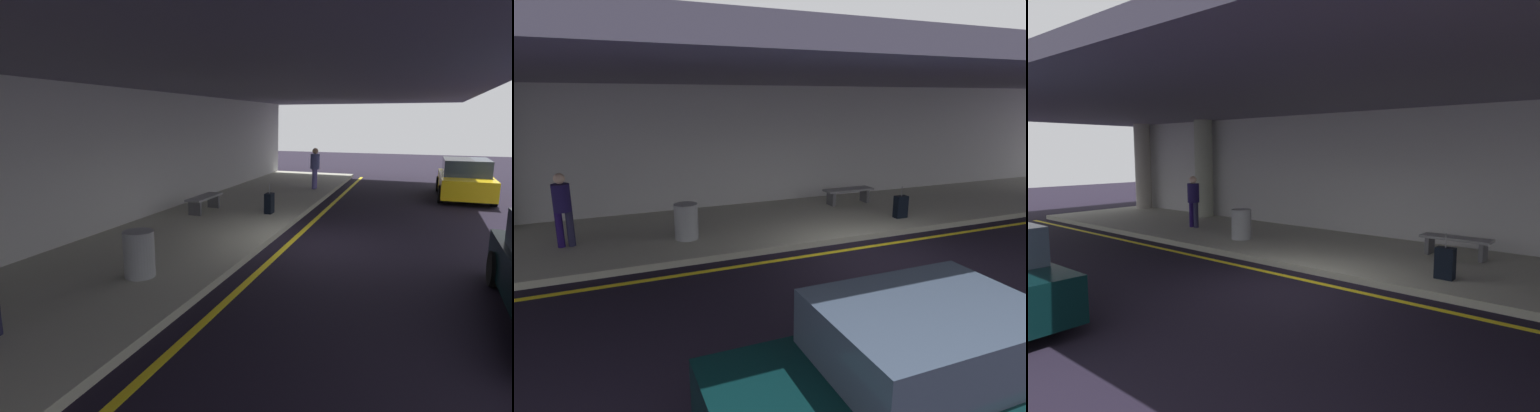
{
  "view_description": "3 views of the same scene",
  "coord_description": "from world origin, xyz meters",
  "views": [
    {
      "loc": [
        -9.88,
        -2.3,
        2.97
      ],
      "look_at": [
        -0.56,
        1.3,
        0.95
      ],
      "focal_mm": 30.1,
      "sensor_mm": 36.0,
      "label": 1
    },
    {
      "loc": [
        -5.53,
        -7.39,
        3.4
      ],
      "look_at": [
        -1.77,
        1.78,
        0.91
      ],
      "focal_mm": 29.95,
      "sensor_mm": 36.0,
      "label": 2
    },
    {
      "loc": [
        5.27,
        -6.67,
        2.6
      ],
      "look_at": [
        -1.34,
        1.43,
        1.36
      ],
      "focal_mm": 31.75,
      "sensor_mm": 36.0,
      "label": 3
    }
  ],
  "objects": [
    {
      "name": "ground_plane",
      "position": [
        0.0,
        0.0,
        0.0
      ],
      "size": [
        60.0,
        60.0,
        0.0
      ],
      "primitive_type": "plane",
      "color": "black"
    },
    {
      "name": "sidewalk",
      "position": [
        0.0,
        3.1,
        0.07
      ],
      "size": [
        26.0,
        4.2,
        0.15
      ],
      "primitive_type": "cube",
      "color": "#9E9D8D",
      "rests_on": "ground"
    },
    {
      "name": "lane_stripe_yellow",
      "position": [
        0.0,
        0.56,
        0.0
      ],
      "size": [
        26.0,
        0.14,
        0.01
      ],
      "primitive_type": "cube",
      "color": "yellow",
      "rests_on": "ground"
    },
    {
      "name": "ceiling_overhang",
      "position": [
        0.0,
        2.6,
        3.95
      ],
      "size": [
        28.0,
        13.2,
        0.3
      ],
      "primitive_type": "cube",
      "color": "slate",
      "rests_on": "support_column_far_left"
    },
    {
      "name": "terminal_back_wall",
      "position": [
        0.0,
        5.35,
        1.9
      ],
      "size": [
        26.0,
        0.3,
        3.8
      ],
      "primitive_type": "cube",
      "color": "#B7B6B7",
      "rests_on": "ground"
    },
    {
      "name": "car_black",
      "position": [
        -2.78,
        -4.54,
        0.71
      ],
      "size": [
        4.1,
        1.92,
        1.5
      ],
      "rotation": [
        0.0,
        0.0,
        3.13
      ],
      "color": "black",
      "rests_on": "ground"
    },
    {
      "name": "person_waiting_for_ride",
      "position": [
        -6.32,
        2.84,
        1.11
      ],
      "size": [
        0.38,
        0.38,
        1.68
      ],
      "rotation": [
        0.0,
        0.0,
        1.65
      ],
      "color": "#1B0D4C",
      "rests_on": "sidewalk"
    },
    {
      "name": "suitcase_upright_primary",
      "position": [
        2.27,
        1.95,
        0.46
      ],
      "size": [
        0.36,
        0.22,
        0.9
      ],
      "rotation": [
        0.0,
        0.0,
        -0.32
      ],
      "color": "black",
      "rests_on": "sidewalk"
    },
    {
      "name": "bench_metal",
      "position": [
        1.81,
        3.93,
        0.5
      ],
      "size": [
        1.6,
        0.5,
        0.48
      ],
      "color": "slate",
      "rests_on": "sidewalk"
    },
    {
      "name": "trash_bin_steel",
      "position": [
        -3.68,
        2.37,
        0.57
      ],
      "size": [
        0.56,
        0.56,
        0.85
      ],
      "primitive_type": "cylinder",
      "color": "gray",
      "rests_on": "sidewalk"
    }
  ]
}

